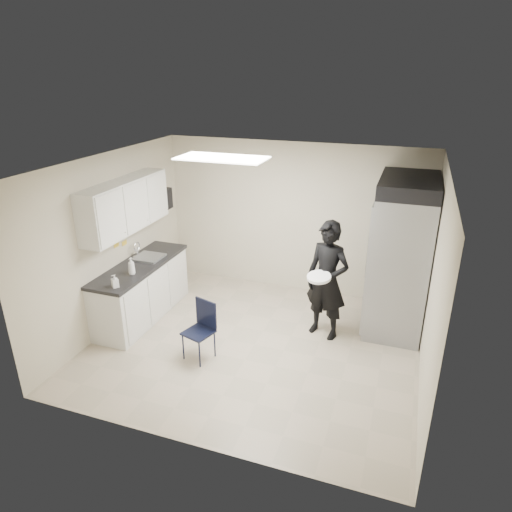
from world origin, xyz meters
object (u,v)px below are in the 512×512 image
at_px(commercial_fridge, 400,261).
at_px(man_tuxedo, 327,281).
at_px(lower_counter, 142,292).
at_px(folding_chair, 198,333).

xyz_separation_m(commercial_fridge, man_tuxedo, (-0.95, -0.65, -0.17)).
bearing_deg(lower_counter, man_tuxedo, 8.55).
relative_size(commercial_fridge, folding_chair, 2.63).
bearing_deg(folding_chair, man_tuxedo, 55.37).
bearing_deg(man_tuxedo, commercial_fridge, 51.86).
distance_m(lower_counter, folding_chair, 1.54).
distance_m(commercial_fridge, folding_chair, 3.11).
height_order(lower_counter, commercial_fridge, commercial_fridge).
relative_size(commercial_fridge, man_tuxedo, 1.19).
bearing_deg(lower_counter, folding_chair, -29.02).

